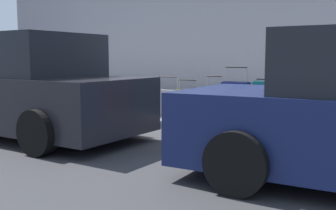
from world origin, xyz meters
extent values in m
plane|color=#333335|center=(0.00, 0.00, 0.00)|extent=(40.00, 40.00, 0.00)
cube|color=#9E9B93|center=(0.00, -2.50, 0.07)|extent=(18.00, 5.00, 0.14)
cube|color=red|center=(-3.12, -0.56, 0.49)|extent=(0.36, 0.25, 0.71)
cube|color=black|center=(-3.12, -0.56, 0.49)|extent=(0.36, 0.05, 0.72)
cylinder|color=gray|center=(-2.97, -0.55, 0.98)|extent=(0.02, 0.02, 0.27)
cylinder|color=black|center=(-3.12, -0.56, 1.12)|extent=(0.29, 0.03, 0.02)
cylinder|color=black|center=(-2.97, -0.55, 0.16)|extent=(0.04, 0.02, 0.04)
cube|color=maroon|center=(-2.67, -0.46, 0.45)|extent=(0.41, 0.29, 0.63)
cube|color=black|center=(-2.67, -0.46, 0.45)|extent=(0.39, 0.08, 0.64)
cylinder|color=gray|center=(-2.83, -0.45, 0.90)|extent=(0.02, 0.02, 0.26)
cylinder|color=gray|center=(-2.51, -0.48, 0.90)|extent=(0.02, 0.02, 0.26)
cylinder|color=black|center=(-2.67, -0.46, 1.02)|extent=(0.32, 0.05, 0.02)
cylinder|color=black|center=(-2.84, -0.45, 0.16)|extent=(0.05, 0.02, 0.04)
cylinder|color=black|center=(-2.50, -0.48, 0.16)|extent=(0.05, 0.02, 0.04)
cube|color=#0F606B|center=(-2.15, -0.49, 0.53)|extent=(0.50, 0.26, 0.78)
cube|color=black|center=(-2.15, -0.49, 0.53)|extent=(0.51, 0.06, 0.79)
cylinder|color=gray|center=(-2.37, -0.49, 0.94)|extent=(0.02, 0.02, 0.04)
cylinder|color=gray|center=(-1.93, -0.50, 0.94)|extent=(0.02, 0.02, 0.04)
cylinder|color=black|center=(-2.15, -0.49, 0.96)|extent=(0.44, 0.04, 0.02)
cylinder|color=black|center=(-2.38, -0.49, 0.16)|extent=(0.04, 0.02, 0.04)
cylinder|color=black|center=(-1.93, -0.50, 0.16)|extent=(0.04, 0.02, 0.04)
cube|color=navy|center=(-1.59, -0.41, 0.52)|extent=(0.48, 0.24, 0.76)
cube|color=black|center=(-1.59, -0.41, 0.52)|extent=(0.49, 0.06, 0.78)
cylinder|color=gray|center=(-1.80, -0.41, 1.03)|extent=(0.02, 0.02, 0.26)
cylinder|color=gray|center=(-1.38, -0.42, 1.03)|extent=(0.02, 0.02, 0.26)
cylinder|color=black|center=(-1.59, -0.41, 1.16)|extent=(0.42, 0.04, 0.02)
cylinder|color=black|center=(-1.80, -0.41, 0.16)|extent=(0.04, 0.02, 0.04)
cylinder|color=black|center=(-1.37, -0.42, 0.16)|extent=(0.04, 0.02, 0.04)
cube|color=black|center=(-1.08, -0.57, 0.42)|extent=(0.39, 0.21, 0.57)
cube|color=black|center=(-1.08, -0.57, 0.42)|extent=(0.38, 0.06, 0.58)
cylinder|color=gray|center=(-1.24, -0.56, 0.85)|extent=(0.02, 0.02, 0.27)
cylinder|color=gray|center=(-0.93, -0.58, 0.85)|extent=(0.02, 0.02, 0.27)
cylinder|color=black|center=(-1.08, -0.57, 0.98)|extent=(0.32, 0.04, 0.02)
cylinder|color=black|center=(-1.25, -0.56, 0.16)|extent=(0.05, 0.02, 0.04)
cylinder|color=black|center=(-0.92, -0.58, 0.16)|extent=(0.05, 0.02, 0.04)
cube|color=#59601E|center=(-0.60, -0.41, 0.43)|extent=(0.44, 0.25, 0.58)
cube|color=black|center=(-0.60, -0.41, 0.43)|extent=(0.44, 0.06, 0.59)
cylinder|color=gray|center=(-0.79, -0.42, 0.81)|extent=(0.02, 0.02, 0.19)
cylinder|color=gray|center=(-0.42, -0.40, 0.81)|extent=(0.02, 0.02, 0.19)
cylinder|color=black|center=(-0.60, -0.41, 0.91)|extent=(0.37, 0.04, 0.02)
cylinder|color=black|center=(-0.79, -0.42, 0.16)|extent=(0.04, 0.02, 0.04)
cylinder|color=black|center=(-0.41, -0.40, 0.16)|extent=(0.04, 0.02, 0.04)
cube|color=#9EA0A8|center=(-0.07, -0.55, 0.41)|extent=(0.49, 0.19, 0.55)
cube|color=black|center=(-0.07, -0.55, 0.41)|extent=(0.49, 0.04, 0.56)
cylinder|color=gray|center=(-0.28, -0.55, 0.82)|extent=(0.02, 0.02, 0.26)
cylinder|color=gray|center=(0.14, -0.55, 0.82)|extent=(0.02, 0.02, 0.26)
cylinder|color=black|center=(-0.07, -0.55, 0.95)|extent=(0.42, 0.03, 0.02)
cylinder|color=black|center=(-0.29, -0.55, 0.16)|extent=(0.04, 0.02, 0.04)
cylinder|color=black|center=(0.15, -0.55, 0.16)|extent=(0.04, 0.02, 0.04)
cube|color=red|center=(0.47, -0.44, 0.42)|extent=(0.46, 0.27, 0.56)
cube|color=black|center=(0.47, -0.44, 0.42)|extent=(0.45, 0.08, 0.57)
cylinder|color=gray|center=(0.28, -0.45, 0.79)|extent=(0.02, 0.02, 0.19)
cylinder|color=gray|center=(0.66, -0.42, 0.79)|extent=(0.02, 0.02, 0.19)
cylinder|color=black|center=(0.47, -0.44, 0.89)|extent=(0.38, 0.06, 0.02)
cylinder|color=black|center=(0.28, -0.45, 0.16)|extent=(0.05, 0.02, 0.04)
cylinder|color=black|center=(0.67, -0.42, 0.16)|extent=(0.05, 0.02, 0.04)
cylinder|color=#D89E0C|center=(1.18, -0.49, 0.44)|extent=(0.20, 0.20, 0.60)
sphere|color=#D89E0C|center=(1.18, -0.49, 0.79)|extent=(0.21, 0.21, 0.21)
cylinder|color=#D89E0C|center=(1.33, -0.49, 0.47)|extent=(0.09, 0.10, 0.09)
cylinder|color=#D89E0C|center=(1.03, -0.49, 0.47)|extent=(0.09, 0.10, 0.09)
cylinder|color=#333338|center=(1.70, -0.34, 0.57)|extent=(0.11, 0.11, 0.85)
cylinder|color=black|center=(-2.93, 2.72, 0.32)|extent=(0.65, 0.25, 0.64)
cylinder|color=black|center=(-2.85, 0.97, 0.32)|extent=(0.65, 0.25, 0.64)
cube|color=black|center=(1.27, 1.78, 0.60)|extent=(4.24, 1.80, 0.85)
cube|color=black|center=(1.27, 1.78, 1.37)|extent=(2.21, 1.64, 0.69)
cylinder|color=black|center=(2.57, 0.88, 0.32)|extent=(0.64, 0.22, 0.64)
cylinder|color=black|center=(-0.04, 2.68, 0.32)|extent=(0.64, 0.22, 0.64)
cylinder|color=black|center=(-0.05, 0.89, 0.32)|extent=(0.64, 0.22, 0.64)
camera|label=1|loc=(-4.39, 6.25, 1.32)|focal=42.96mm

